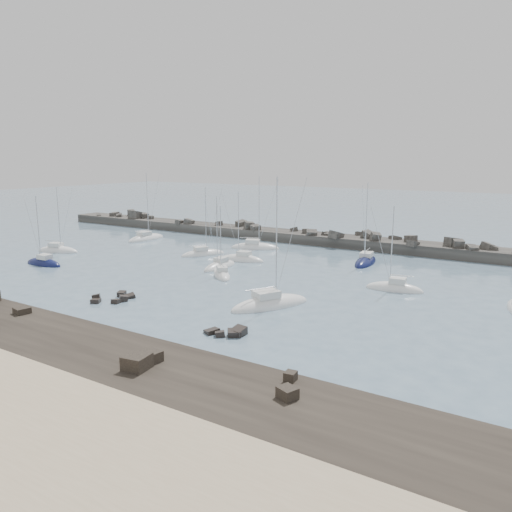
{
  "coord_description": "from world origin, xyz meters",
  "views": [
    {
      "loc": [
        39.38,
        -46.48,
        15.96
      ],
      "look_at": [
        2.47,
        12.0,
        2.21
      ],
      "focal_mm": 35.0,
      "sensor_mm": 36.0,
      "label": 1
    }
  ],
  "objects_px": {
    "sailboat_7": "(270,305)",
    "sailboat_9": "(394,289)",
    "sailboat_2": "(44,264)",
    "sailboat_1": "(146,239)",
    "sailboat_0": "(58,251)",
    "sailboat_4": "(255,248)",
    "sailboat_13": "(242,260)",
    "sailboat_6": "(220,267)",
    "sailboat_5": "(222,275)",
    "sailboat_8": "(366,262)",
    "sailboat_3": "(203,254)"
  },
  "relations": [
    {
      "from": "sailboat_7",
      "to": "sailboat_9",
      "type": "relative_size",
      "value": 1.34
    },
    {
      "from": "sailboat_2",
      "to": "sailboat_7",
      "type": "relative_size",
      "value": 0.75
    },
    {
      "from": "sailboat_1",
      "to": "sailboat_9",
      "type": "height_order",
      "value": "sailboat_1"
    },
    {
      "from": "sailboat_0",
      "to": "sailboat_4",
      "type": "bearing_deg",
      "value": 37.47
    },
    {
      "from": "sailboat_4",
      "to": "sailboat_13",
      "type": "height_order",
      "value": "sailboat_4"
    },
    {
      "from": "sailboat_9",
      "to": "sailboat_13",
      "type": "distance_m",
      "value": 26.03
    },
    {
      "from": "sailboat_1",
      "to": "sailboat_13",
      "type": "bearing_deg",
      "value": -13.89
    },
    {
      "from": "sailboat_0",
      "to": "sailboat_6",
      "type": "distance_m",
      "value": 31.17
    },
    {
      "from": "sailboat_5",
      "to": "sailboat_7",
      "type": "xyz_separation_m",
      "value": [
        12.73,
        -8.59,
        0.02
      ]
    },
    {
      "from": "sailboat_7",
      "to": "sailboat_0",
      "type": "bearing_deg",
      "value": 170.42
    },
    {
      "from": "sailboat_4",
      "to": "sailboat_5",
      "type": "xyz_separation_m",
      "value": [
        7.27,
        -19.94,
        -0.01
      ]
    },
    {
      "from": "sailboat_6",
      "to": "sailboat_13",
      "type": "height_order",
      "value": "sailboat_13"
    },
    {
      "from": "sailboat_0",
      "to": "sailboat_1",
      "type": "xyz_separation_m",
      "value": [
        3.5,
        17.49,
        -0.0
      ]
    },
    {
      "from": "sailboat_2",
      "to": "sailboat_6",
      "type": "height_order",
      "value": "sailboat_6"
    },
    {
      "from": "sailboat_2",
      "to": "sailboat_1",
      "type": "bearing_deg",
      "value": 98.25
    },
    {
      "from": "sailboat_4",
      "to": "sailboat_6",
      "type": "xyz_separation_m",
      "value": [
        3.9,
        -15.8,
        -0.0
      ]
    },
    {
      "from": "sailboat_9",
      "to": "sailboat_13",
      "type": "relative_size",
      "value": 0.96
    },
    {
      "from": "sailboat_0",
      "to": "sailboat_6",
      "type": "bearing_deg",
      "value": 8.89
    },
    {
      "from": "sailboat_8",
      "to": "sailboat_5",
      "type": "bearing_deg",
      "value": -126.41
    },
    {
      "from": "sailboat_2",
      "to": "sailboat_4",
      "type": "relative_size",
      "value": 0.83
    },
    {
      "from": "sailboat_9",
      "to": "sailboat_13",
      "type": "xyz_separation_m",
      "value": [
        -25.58,
        4.81,
        -0.01
      ]
    },
    {
      "from": "sailboat_1",
      "to": "sailboat_8",
      "type": "xyz_separation_m",
      "value": [
        44.32,
        1.7,
        0.0
      ]
    },
    {
      "from": "sailboat_13",
      "to": "sailboat_9",
      "type": "bearing_deg",
      "value": -10.66
    },
    {
      "from": "sailboat_3",
      "to": "sailboat_9",
      "type": "height_order",
      "value": "sailboat_3"
    },
    {
      "from": "sailboat_0",
      "to": "sailboat_3",
      "type": "xyz_separation_m",
      "value": [
        22.76,
        11.01,
        -0.01
      ]
    },
    {
      "from": "sailboat_1",
      "to": "sailboat_8",
      "type": "bearing_deg",
      "value": 2.19
    },
    {
      "from": "sailboat_4",
      "to": "sailboat_7",
      "type": "height_order",
      "value": "sailboat_7"
    },
    {
      "from": "sailboat_2",
      "to": "sailboat_8",
      "type": "xyz_separation_m",
      "value": [
        40.65,
        26.96,
        -0.01
      ]
    },
    {
      "from": "sailboat_5",
      "to": "sailboat_13",
      "type": "height_order",
      "value": "sailboat_13"
    },
    {
      "from": "sailboat_13",
      "to": "sailboat_1",
      "type": "bearing_deg",
      "value": 166.11
    },
    {
      "from": "sailboat_3",
      "to": "sailboat_9",
      "type": "relative_size",
      "value": 1.07
    },
    {
      "from": "sailboat_4",
      "to": "sailboat_5",
      "type": "height_order",
      "value": "sailboat_4"
    },
    {
      "from": "sailboat_3",
      "to": "sailboat_4",
      "type": "height_order",
      "value": "sailboat_4"
    },
    {
      "from": "sailboat_0",
      "to": "sailboat_2",
      "type": "xyz_separation_m",
      "value": [
        7.17,
        -7.77,
        0.01
      ]
    },
    {
      "from": "sailboat_6",
      "to": "sailboat_13",
      "type": "bearing_deg",
      "value": 90.42
    },
    {
      "from": "sailboat_7",
      "to": "sailboat_9",
      "type": "height_order",
      "value": "sailboat_7"
    },
    {
      "from": "sailboat_0",
      "to": "sailboat_2",
      "type": "relative_size",
      "value": 1.06
    },
    {
      "from": "sailboat_6",
      "to": "sailboat_7",
      "type": "relative_size",
      "value": 0.76
    },
    {
      "from": "sailboat_2",
      "to": "sailboat_4",
      "type": "distance_m",
      "value": 34.58
    },
    {
      "from": "sailboat_4",
      "to": "sailboat_5",
      "type": "distance_m",
      "value": 21.23
    },
    {
      "from": "sailboat_0",
      "to": "sailboat_6",
      "type": "xyz_separation_m",
      "value": [
        30.8,
        4.82,
        -0.01
      ]
    },
    {
      "from": "sailboat_1",
      "to": "sailboat_0",
      "type": "bearing_deg",
      "value": -101.32
    },
    {
      "from": "sailboat_5",
      "to": "sailboat_7",
      "type": "relative_size",
      "value": 0.69
    },
    {
      "from": "sailboat_0",
      "to": "sailboat_4",
      "type": "relative_size",
      "value": 0.88
    },
    {
      "from": "sailboat_1",
      "to": "sailboat_9",
      "type": "bearing_deg",
      "value": -12.33
    },
    {
      "from": "sailboat_1",
      "to": "sailboat_5",
      "type": "height_order",
      "value": "sailboat_1"
    },
    {
      "from": "sailboat_5",
      "to": "sailboat_13",
      "type": "distance_m",
      "value": 10.64
    },
    {
      "from": "sailboat_2",
      "to": "sailboat_3",
      "type": "relative_size",
      "value": 0.94
    },
    {
      "from": "sailboat_2",
      "to": "sailboat_5",
      "type": "xyz_separation_m",
      "value": [
        27.0,
        8.45,
        -0.02
      ]
    },
    {
      "from": "sailboat_0",
      "to": "sailboat_9",
      "type": "xyz_separation_m",
      "value": [
        56.34,
        5.94,
        0.01
      ]
    }
  ]
}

